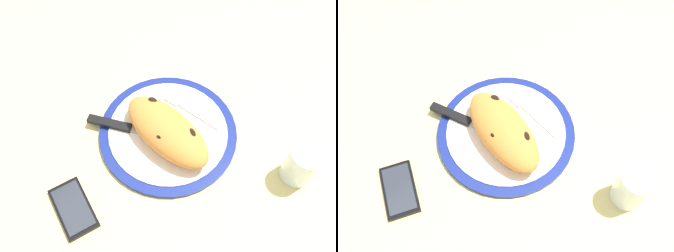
# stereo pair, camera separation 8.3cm
# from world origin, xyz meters

# --- Properties ---
(ground_plane) EXTENTS (1.50, 1.50, 0.03)m
(ground_plane) POSITION_xyz_m (0.00, 0.00, -0.01)
(ground_plane) COLOR #E5D684
(plate) EXTENTS (0.32, 0.32, 0.02)m
(plate) POSITION_xyz_m (0.00, 0.00, 0.01)
(plate) COLOR navy
(plate) RESTS_ON ground_plane
(calzone) EXTENTS (0.25, 0.13, 0.07)m
(calzone) POSITION_xyz_m (-0.01, 0.02, 0.05)
(calzone) COLOR orange
(calzone) RESTS_ON plate
(fork) EXTENTS (0.16, 0.02, 0.00)m
(fork) POSITION_xyz_m (0.01, -0.07, 0.02)
(fork) COLOR silver
(fork) RESTS_ON plate
(knife) EXTENTS (0.21, 0.11, 0.01)m
(knife) POSITION_xyz_m (0.09, 0.07, 0.02)
(knife) COLOR silver
(knife) RESTS_ON plate
(smartphone) EXTENTS (0.14, 0.10, 0.01)m
(smartphone) POSITION_xyz_m (0.03, 0.27, 0.01)
(smartphone) COLOR black
(smartphone) RESTS_ON ground_plane
(water_glass) EXTENTS (0.07, 0.07, 0.10)m
(water_glass) POSITION_xyz_m (-0.28, -0.10, 0.04)
(water_glass) COLOR silver
(water_glass) RESTS_ON ground_plane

